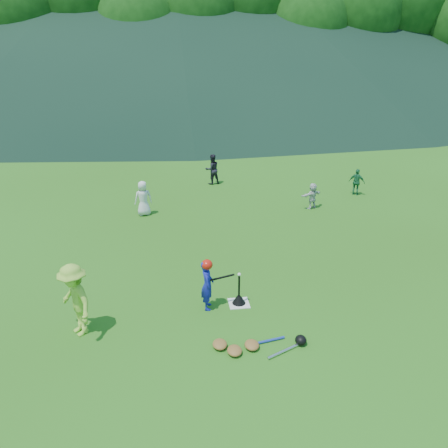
# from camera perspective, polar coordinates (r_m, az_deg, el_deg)

# --- Properties ---
(ground) EXTENTS (120.00, 120.00, 0.00)m
(ground) POSITION_cam_1_polar(r_m,az_deg,el_deg) (9.87, 1.95, -10.36)
(ground) COLOR #295914
(ground) RESTS_ON ground
(home_plate) EXTENTS (0.45, 0.45, 0.02)m
(home_plate) POSITION_cam_1_polar(r_m,az_deg,el_deg) (9.86, 1.95, -10.31)
(home_plate) COLOR silver
(home_plate) RESTS_ON ground
(baseball) EXTENTS (0.08, 0.08, 0.08)m
(baseball) POSITION_cam_1_polar(r_m,az_deg,el_deg) (9.49, 2.01, -6.61)
(baseball) COLOR white
(baseball) RESTS_ON batting_tee
(batter_child) EXTENTS (0.30, 0.43, 1.13)m
(batter_child) POSITION_cam_1_polar(r_m,az_deg,el_deg) (9.45, -2.19, -7.94)
(batter_child) COLOR #161E9A
(batter_child) RESTS_ON ground
(adult_coach) EXTENTS (1.02, 1.12, 1.51)m
(adult_coach) POSITION_cam_1_polar(r_m,az_deg,el_deg) (9.03, -18.87, -9.40)
(adult_coach) COLOR #90C339
(adult_coach) RESTS_ON ground
(fielder_a) EXTENTS (0.64, 0.48, 1.18)m
(fielder_a) POSITION_cam_1_polar(r_m,az_deg,el_deg) (14.83, -10.51, 3.32)
(fielder_a) COLOR silver
(fielder_a) RESTS_ON ground
(fielder_b) EXTENTS (0.72, 0.64, 1.24)m
(fielder_b) POSITION_cam_1_polar(r_m,az_deg,el_deg) (18.00, -1.56, 7.16)
(fielder_b) COLOR black
(fielder_b) RESTS_ON ground
(fielder_c) EXTENTS (0.62, 0.55, 1.01)m
(fielder_c) POSITION_cam_1_polar(r_m,az_deg,el_deg) (17.40, 16.94, 5.26)
(fielder_c) COLOR #1F6A3D
(fielder_c) RESTS_ON ground
(fielder_d) EXTENTS (0.88, 0.60, 0.92)m
(fielder_d) POSITION_cam_1_polar(r_m,az_deg,el_deg) (15.55, 11.47, 3.62)
(fielder_d) COLOR silver
(fielder_d) RESTS_ON ground
(batting_tee) EXTENTS (0.30, 0.30, 0.68)m
(batting_tee) POSITION_cam_1_polar(r_m,az_deg,el_deg) (9.80, 1.96, -9.72)
(batting_tee) COLOR black
(batting_tee) RESTS_ON home_plate
(batter_gear) EXTENTS (0.73, 0.27, 0.50)m
(batter_gear) POSITION_cam_1_polar(r_m,az_deg,el_deg) (9.23, -2.08, -5.46)
(batter_gear) COLOR red
(batter_gear) RESTS_ON ground
(equipment_pile) EXTENTS (1.80, 0.67, 0.19)m
(equipment_pile) POSITION_cam_1_polar(r_m,az_deg,el_deg) (8.58, 3.69, -15.53)
(equipment_pile) COLOR olive
(equipment_pile) RESTS_ON ground
(outfield_fence) EXTENTS (70.07, 0.08, 1.33)m
(outfield_fence) POSITION_cam_1_polar(r_m,az_deg,el_deg) (36.51, -5.48, 14.95)
(outfield_fence) COLOR gray
(outfield_fence) RESTS_ON ground
(tree_line) EXTENTS (70.04, 11.40, 14.82)m
(tree_line) POSITION_cam_1_polar(r_m,az_deg,el_deg) (42.14, -5.97, 26.14)
(tree_line) COLOR #382314
(tree_line) RESTS_ON ground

